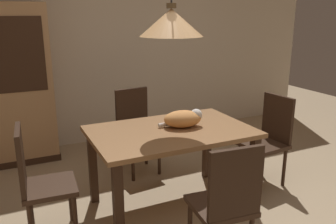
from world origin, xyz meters
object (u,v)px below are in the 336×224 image
dining_table (171,140)px  pendant_lamp (171,22)px  chair_left_side (38,179)px  chair_near_front (226,201)px  chair_far_back (136,127)px  chair_right_side (269,136)px  hutch_bookcase (1,90)px  cat_sleeping (184,118)px

dining_table → pendant_lamp: bearing=90.0°
dining_table → chair_left_side: 1.14m
chair_left_side → chair_near_front: same height
dining_table → chair_far_back: (-0.01, 0.88, -0.14)m
chair_right_side → hutch_bookcase: bearing=144.7°
chair_right_side → hutch_bookcase: 3.02m
dining_table → pendant_lamp: size_ratio=1.08×
cat_sleeping → hutch_bookcase: size_ratio=0.21×
pendant_lamp → hutch_bookcase: pendant_lamp is taller
chair_near_front → hutch_bookcase: bearing=116.6°
dining_table → pendant_lamp: pendant_lamp is taller
dining_table → chair_far_back: 0.89m
chair_far_back → cat_sleeping: chair_far_back is taller
dining_table → chair_far_back: bearing=90.5°
chair_near_front → pendant_lamp: 1.45m
chair_right_side → chair_far_back: 1.43m
chair_left_side → pendant_lamp: (1.13, -0.01, 1.15)m
chair_left_side → pendant_lamp: 1.61m
dining_table → chair_far_back: chair_far_back is taller
pendant_lamp → hutch_bookcase: (-1.32, 1.73, -0.77)m
chair_far_back → pendant_lamp: 1.45m
chair_far_back → hutch_bookcase: bearing=146.8°
chair_left_side → chair_near_front: (1.12, -0.88, 0.00)m
chair_far_back → hutch_bookcase: 1.61m
dining_table → chair_near_front: chair_near_front is taller
chair_left_side → cat_sleeping: 1.30m
dining_table → chair_near_front: size_ratio=1.51×
chair_far_back → dining_table: bearing=-89.5°
chair_left_side → hutch_bookcase: (-0.19, 1.73, 0.38)m
dining_table → pendant_lamp: 1.01m
chair_right_side → chair_near_front: bearing=-142.0°
cat_sleeping → hutch_bookcase: (-1.45, 1.71, 0.06)m
hutch_bookcase → cat_sleeping: bearing=-49.7°
cat_sleeping → pendant_lamp: (-0.14, -0.02, 0.84)m
chair_near_front → hutch_bookcase: size_ratio=0.50×
dining_table → chair_near_front: bearing=-90.5°
chair_left_side → hutch_bookcase: size_ratio=0.50×
chair_far_back → cat_sleeping: size_ratio=2.34×
chair_far_back → chair_near_front: (0.00, -1.76, 0.00)m
dining_table → cat_sleeping: size_ratio=3.52×
cat_sleeping → chair_left_side: bearing=-179.2°
chair_right_side → chair_left_side: same height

